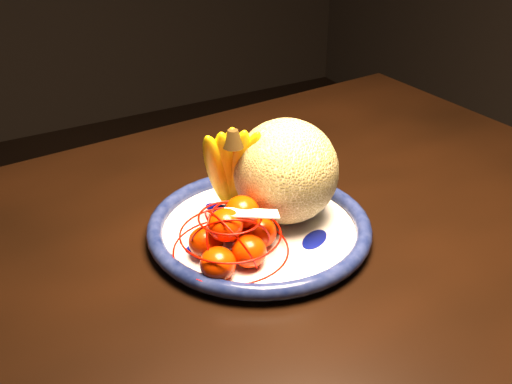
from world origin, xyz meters
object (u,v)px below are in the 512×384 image
dining_table (190,325)px  fruit_bowl (259,229)px  mandarin_bag (233,237)px  cantaloupe (286,171)px  banana_bunch (230,166)px

dining_table → fruit_bowl: size_ratio=4.93×
dining_table → mandarin_bag: bearing=-4.7°
cantaloupe → banana_bunch: banana_bunch is taller
mandarin_bag → dining_table: bearing=179.5°
dining_table → banana_bunch: banana_bunch is taller
banana_bunch → mandarin_bag: (-0.05, -0.09, -0.05)m
fruit_bowl → cantaloupe: cantaloupe is taller
mandarin_bag → fruit_bowl: bearing=32.2°
banana_bunch → cantaloupe: bearing=-12.5°
fruit_bowl → mandarin_bag: (-0.06, -0.04, 0.03)m
dining_table → fruit_bowl: bearing=12.4°
cantaloupe → mandarin_bag: size_ratio=0.78×
fruit_bowl → banana_bunch: 0.10m
mandarin_bag → cantaloupe: bearing=24.3°
dining_table → mandarin_bag: 0.14m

